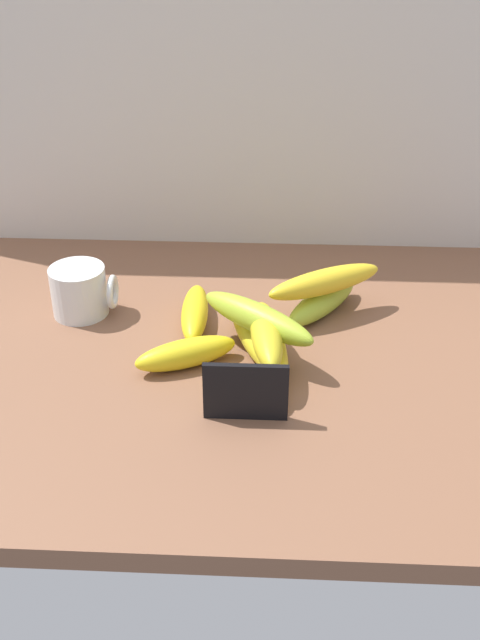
{
  "coord_description": "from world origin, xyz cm",
  "views": [
    {
      "loc": [
        7.72,
        -91.28,
        64.92
      ],
      "look_at": [
        3.25,
        1.47,
        8.0
      ],
      "focal_mm": 41.74,
      "sensor_mm": 36.0,
      "label": 1
    }
  ],
  "objects_px": {
    "coffee_mug": "(80,291)",
    "banana_2": "(186,353)",
    "banana_1": "(255,338)",
    "banana_6": "(266,335)",
    "banana_4": "(195,313)",
    "banana_5": "(257,318)",
    "banana_0": "(276,361)",
    "chalkboard_sign": "(246,394)",
    "banana_3": "(322,302)",
    "banana_7": "(325,282)"
  },
  "relations": [
    {
      "from": "banana_1",
      "to": "banana_2",
      "type": "height_order",
      "value": "same"
    },
    {
      "from": "banana_6",
      "to": "banana_3",
      "type": "bearing_deg",
      "value": 60.89
    },
    {
      "from": "coffee_mug",
      "to": "banana_1",
      "type": "bearing_deg",
      "value": -18.51
    },
    {
      "from": "banana_0",
      "to": "banana_4",
      "type": "height_order",
      "value": "banana_4"
    },
    {
      "from": "chalkboard_sign",
      "to": "banana_2",
      "type": "height_order",
      "value": "chalkboard_sign"
    },
    {
      "from": "banana_0",
      "to": "banana_7",
      "type": "xyz_separation_m",
      "value": [
        0.07,
        0.15,
        0.05
      ]
    },
    {
      "from": "banana_0",
      "to": "banana_1",
      "type": "relative_size",
      "value": 1.08
    },
    {
      "from": "banana_3",
      "to": "banana_6",
      "type": "relative_size",
      "value": 1.01
    },
    {
      "from": "banana_0",
      "to": "banana_4",
      "type": "relative_size",
      "value": 1.25
    },
    {
      "from": "banana_0",
      "to": "banana_4",
      "type": "bearing_deg",
      "value": 136.4
    },
    {
      "from": "banana_2",
      "to": "banana_5",
      "type": "height_order",
      "value": "banana_5"
    },
    {
      "from": "banana_1",
      "to": "banana_6",
      "type": "bearing_deg",
      "value": -70.38
    },
    {
      "from": "coffee_mug",
      "to": "banana_3",
      "type": "distance_m",
      "value": 0.39
    },
    {
      "from": "chalkboard_sign",
      "to": "banana_5",
      "type": "relative_size",
      "value": 0.55
    },
    {
      "from": "chalkboard_sign",
      "to": "coffee_mug",
      "type": "xyz_separation_m",
      "value": [
        -0.27,
        0.25,
        0.0
      ]
    },
    {
      "from": "coffee_mug",
      "to": "banana_2",
      "type": "distance_m",
      "value": 0.23
    },
    {
      "from": "chalkboard_sign",
      "to": "banana_4",
      "type": "distance_m",
      "value": 0.25
    },
    {
      "from": "banana_1",
      "to": "banana_7",
      "type": "distance_m",
      "value": 0.15
    },
    {
      "from": "chalkboard_sign",
      "to": "banana_6",
      "type": "relative_size",
      "value": 0.65
    },
    {
      "from": "banana_3",
      "to": "banana_6",
      "type": "xyz_separation_m",
      "value": [
        -0.09,
        -0.16,
        0.04
      ]
    },
    {
      "from": "banana_2",
      "to": "banana_3",
      "type": "bearing_deg",
      "value": 37.82
    },
    {
      "from": "banana_7",
      "to": "banana_0",
      "type": "bearing_deg",
      "value": -115.82
    },
    {
      "from": "banana_1",
      "to": "chalkboard_sign",
      "type": "bearing_deg",
      "value": -92.57
    },
    {
      "from": "banana_3",
      "to": "banana_2",
      "type": "bearing_deg",
      "value": -142.18
    },
    {
      "from": "banana_5",
      "to": "banana_4",
      "type": "bearing_deg",
      "value": 140.96
    },
    {
      "from": "banana_0",
      "to": "banana_6",
      "type": "height_order",
      "value": "banana_6"
    },
    {
      "from": "banana_5",
      "to": "banana_7",
      "type": "relative_size",
      "value": 1.0
    },
    {
      "from": "banana_2",
      "to": "banana_4",
      "type": "xyz_separation_m",
      "value": [
        0.0,
        0.11,
        -0.0
      ]
    },
    {
      "from": "chalkboard_sign",
      "to": "banana_0",
      "type": "xyz_separation_m",
      "value": [
        0.04,
        0.11,
        -0.02
      ]
    },
    {
      "from": "chalkboard_sign",
      "to": "banana_3",
      "type": "relative_size",
      "value": 0.64
    },
    {
      "from": "coffee_mug",
      "to": "banana_7",
      "type": "bearing_deg",
      "value": 1.1
    },
    {
      "from": "banana_5",
      "to": "banana_0",
      "type": "bearing_deg",
      "value": -55.63
    },
    {
      "from": "coffee_mug",
      "to": "banana_1",
      "type": "relative_size",
      "value": 0.55
    },
    {
      "from": "banana_3",
      "to": "banana_5",
      "type": "xyz_separation_m",
      "value": [
        -0.1,
        -0.12,
        0.04
      ]
    },
    {
      "from": "coffee_mug",
      "to": "banana_2",
      "type": "bearing_deg",
      "value": -37.45
    },
    {
      "from": "banana_4",
      "to": "banana_6",
      "type": "relative_size",
      "value": 0.96
    },
    {
      "from": "coffee_mug",
      "to": "banana_6",
      "type": "relative_size",
      "value": 0.61
    },
    {
      "from": "banana_0",
      "to": "banana_2",
      "type": "relative_size",
      "value": 1.34
    },
    {
      "from": "banana_0",
      "to": "banana_5",
      "type": "xyz_separation_m",
      "value": [
        -0.03,
        0.04,
        0.05
      ]
    },
    {
      "from": "banana_7",
      "to": "coffee_mug",
      "type": "bearing_deg",
      "value": -178.9
    },
    {
      "from": "chalkboard_sign",
      "to": "banana_3",
      "type": "xyz_separation_m",
      "value": [
        0.11,
        0.27,
        -0.02
      ]
    },
    {
      "from": "coffee_mug",
      "to": "banana_4",
      "type": "xyz_separation_m",
      "value": [
        0.18,
        -0.03,
        -0.02
      ]
    },
    {
      "from": "banana_1",
      "to": "banana_5",
      "type": "distance_m",
      "value": 0.04
    },
    {
      "from": "chalkboard_sign",
      "to": "banana_6",
      "type": "xyz_separation_m",
      "value": [
        0.02,
        0.11,
        0.02
      ]
    },
    {
      "from": "banana_1",
      "to": "banana_4",
      "type": "xyz_separation_m",
      "value": [
        -0.1,
        0.07,
        -0.0
      ]
    },
    {
      "from": "banana_1",
      "to": "banana_6",
      "type": "xyz_separation_m",
      "value": [
        0.02,
        -0.05,
        0.04
      ]
    },
    {
      "from": "banana_1",
      "to": "banana_3",
      "type": "xyz_separation_m",
      "value": [
        0.1,
        0.11,
        0.0
      ]
    },
    {
      "from": "banana_1",
      "to": "banana_6",
      "type": "distance_m",
      "value": 0.06
    },
    {
      "from": "banana_1",
      "to": "banana_4",
      "type": "distance_m",
      "value": 0.12
    },
    {
      "from": "chalkboard_sign",
      "to": "banana_4",
      "type": "bearing_deg",
      "value": 111.32
    }
  ]
}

